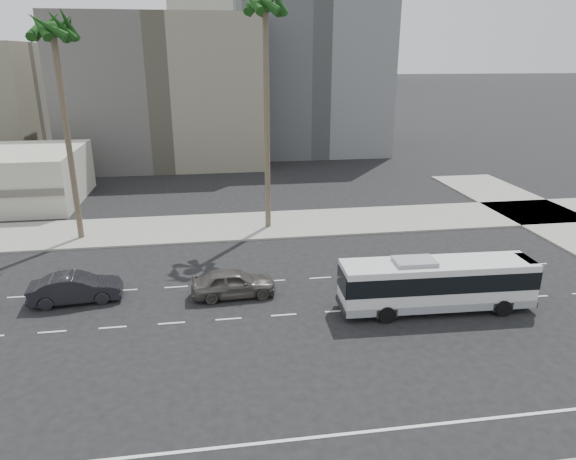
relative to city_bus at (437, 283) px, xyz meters
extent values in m
plane|color=black|center=(-5.41, 0.56, -1.60)|extent=(700.00, 700.00, 0.00)
cube|color=gray|center=(-5.41, 16.06, -1.53)|extent=(120.00, 7.00, 0.15)
cube|color=#5C5852|center=(-17.41, 45.56, 7.40)|extent=(24.00, 18.00, 18.00)
cube|color=#4F5154|center=(2.59, 52.56, 11.40)|extent=(20.00, 20.00, 26.00)
cube|color=beige|center=(-7.41, 250.56, 20.40)|extent=(42.00, 42.00, 44.00)
cube|color=slate|center=(39.59, 230.56, 33.40)|extent=(26.00, 26.00, 70.00)
cube|color=slate|center=(64.59, 260.56, 28.40)|extent=(22.00, 22.00, 60.00)
cube|color=silver|center=(0.00, 0.00, 0.04)|extent=(10.65, 2.69, 2.37)
cube|color=black|center=(0.00, 0.00, 0.36)|extent=(10.71, 2.75, 1.00)
cube|color=gray|center=(0.00, 0.00, -1.01)|extent=(10.67, 2.73, 0.46)
cube|color=gray|center=(-1.37, 0.00, 1.31)|extent=(2.24, 1.53, 0.27)
cube|color=#262628|center=(5.01, 0.00, 1.09)|extent=(0.60, 1.66, 0.27)
cylinder|color=black|center=(3.37, -1.17, -1.15)|extent=(0.91, 0.27, 0.91)
cylinder|color=black|center=(3.37, 1.17, -1.15)|extent=(0.91, 0.27, 0.91)
cylinder|color=black|center=(-3.10, -1.17, -1.15)|extent=(0.91, 0.27, 0.91)
cylinder|color=black|center=(-3.10, 1.17, -1.15)|extent=(0.91, 0.27, 0.91)
imported|color=#504D47|center=(-10.98, 3.35, -0.77)|extent=(2.17, 4.99, 1.67)
imported|color=black|center=(-19.92, 3.99, -0.77)|extent=(2.25, 5.20, 1.66)
cylinder|color=brown|center=(-7.56, 15.46, 6.70)|extent=(0.46, 0.46, 16.60)
cylinder|color=brown|center=(-22.08, 14.96, 5.81)|extent=(0.47, 0.47, 14.83)
camera|label=1|loc=(-11.90, -24.04, 11.84)|focal=31.91mm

